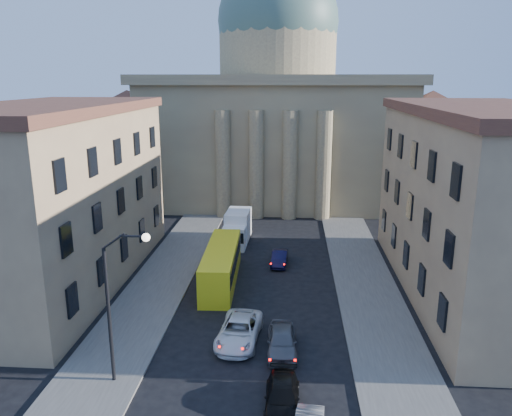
{
  "coord_description": "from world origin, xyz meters",
  "views": [
    {
      "loc": [
        2.27,
        -16.06,
        16.57
      ],
      "look_at": [
        -0.16,
        17.11,
        7.9
      ],
      "focal_mm": 35.0,
      "sensor_mm": 36.0,
      "label": 1
    }
  ],
  "objects": [
    {
      "name": "building_right",
      "position": [
        17.0,
        22.0,
        7.42
      ],
      "size": [
        11.6,
        26.6,
        14.7
      ],
      "color": "tan",
      "rests_on": "ground"
    },
    {
      "name": "sidewalk_right",
      "position": [
        8.5,
        18.0,
        0.07
      ],
      "size": [
        5.0,
        60.0,
        0.15
      ],
      "primitive_type": "cube",
      "color": "#524F4B",
      "rests_on": "ground"
    },
    {
      "name": "car_right_distant",
      "position": [
        1.28,
        26.95,
        0.63
      ],
      "size": [
        1.54,
        3.91,
        1.27
      ],
      "primitive_type": "imported",
      "rotation": [
        0.0,
        0.0,
        -0.05
      ],
      "color": "black",
      "rests_on": "ground"
    },
    {
      "name": "church",
      "position": [
        0.0,
        55.47,
        11.88
      ],
      "size": [
        68.02,
        28.76,
        36.6
      ],
      "color": "#826C50",
      "rests_on": "ground"
    },
    {
      "name": "car_left_mid",
      "position": [
        -0.94,
        12.94,
        0.76
      ],
      "size": [
        2.95,
        5.66,
        1.52
      ],
      "primitive_type": "imported",
      "rotation": [
        0.0,
        0.0,
        -0.08
      ],
      "color": "white",
      "rests_on": "ground"
    },
    {
      "name": "city_bus",
      "position": [
        -3.45,
        22.52,
        1.62
      ],
      "size": [
        2.8,
        10.75,
        3.01
      ],
      "rotation": [
        0.0,
        0.0,
        0.03
      ],
      "color": "yellow",
      "rests_on": "ground"
    },
    {
      "name": "box_truck",
      "position": [
        -3.26,
        32.88,
        1.52
      ],
      "size": [
        2.5,
        5.94,
        3.22
      ],
      "rotation": [
        0.0,
        0.0,
        -0.04
      ],
      "color": "white",
      "rests_on": "ground"
    },
    {
      "name": "sidewalk_left",
      "position": [
        -8.5,
        18.0,
        0.07
      ],
      "size": [
        5.0,
        60.0,
        0.15
      ],
      "primitive_type": "cube",
      "color": "#524F4B",
      "rests_on": "ground"
    },
    {
      "name": "car_right_mid",
      "position": [
        1.98,
        6.41,
        0.64
      ],
      "size": [
        1.82,
        4.42,
        1.28
      ],
      "primitive_type": "imported",
      "rotation": [
        0.0,
        0.0,
        -0.01
      ],
      "color": "black",
      "rests_on": "ground"
    },
    {
      "name": "car_right_far",
      "position": [
        1.84,
        11.86,
        0.78
      ],
      "size": [
        1.98,
        4.62,
        1.55
      ],
      "primitive_type": "imported",
      "rotation": [
        0.0,
        0.0,
        0.03
      ],
      "color": "#545559",
      "rests_on": "ground"
    },
    {
      "name": "building_left",
      "position": [
        -17.0,
        22.0,
        7.42
      ],
      "size": [
        11.6,
        26.6,
        14.7
      ],
      "color": "tan",
      "rests_on": "ground"
    },
    {
      "name": "street_lamp",
      "position": [
        -6.97,
        8.0,
        5.29
      ],
      "size": [
        2.62,
        0.44,
        8.83
      ],
      "color": "black",
      "rests_on": "ground"
    }
  ]
}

